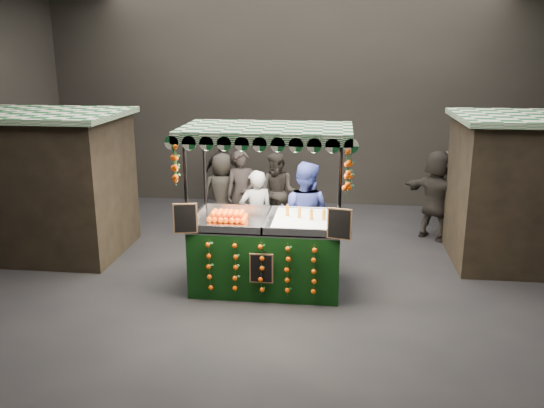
# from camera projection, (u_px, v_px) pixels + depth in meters

# --- Properties ---
(ground) EXTENTS (12.00, 12.00, 0.00)m
(ground) POSITION_uv_depth(u_px,v_px,m) (277.00, 282.00, 9.30)
(ground) COLOR black
(ground) RESTS_ON ground
(market_hall) EXTENTS (12.10, 10.10, 5.05)m
(market_hall) POSITION_uv_depth(u_px,v_px,m) (278.00, 69.00, 8.40)
(market_hall) COLOR black
(market_hall) RESTS_ON ground
(neighbour_stall_left) EXTENTS (3.00, 2.20, 2.60)m
(neighbour_stall_left) POSITION_uv_depth(u_px,v_px,m) (44.00, 183.00, 10.42)
(neighbour_stall_left) COLOR black
(neighbour_stall_left) RESTS_ON ground
(neighbour_stall_right) EXTENTS (3.00, 2.20, 2.60)m
(neighbour_stall_right) POSITION_uv_depth(u_px,v_px,m) (539.00, 190.00, 9.88)
(neighbour_stall_right) COLOR black
(neighbour_stall_right) RESTS_ON ground
(juice_stall) EXTENTS (2.65, 1.56, 2.56)m
(juice_stall) POSITION_uv_depth(u_px,v_px,m) (268.00, 240.00, 8.91)
(juice_stall) COLOR black
(juice_stall) RESTS_ON ground
(vendor_grey) EXTENTS (0.71, 0.60, 1.65)m
(vendor_grey) POSITION_uv_depth(u_px,v_px,m) (256.00, 216.00, 10.05)
(vendor_grey) COLOR gray
(vendor_grey) RESTS_ON ground
(vendor_blue) EXTENTS (1.07, 0.94, 1.86)m
(vendor_blue) POSITION_uv_depth(u_px,v_px,m) (305.00, 216.00, 9.71)
(vendor_blue) COLOR navy
(vendor_blue) RESTS_ON ground
(shopper_0) EXTENTS (0.73, 0.58, 1.75)m
(shopper_0) POSITION_uv_depth(u_px,v_px,m) (242.00, 195.00, 11.32)
(shopper_0) COLOR #292321
(shopper_0) RESTS_ON ground
(shopper_1) EXTENTS (0.98, 0.88, 1.65)m
(shopper_1) POSITION_uv_depth(u_px,v_px,m) (278.00, 193.00, 11.61)
(shopper_1) COLOR #2E2925
(shopper_1) RESTS_ON ground
(shopper_2) EXTENTS (1.06, 0.64, 1.69)m
(shopper_2) POSITION_uv_depth(u_px,v_px,m) (224.00, 174.00, 13.31)
(shopper_2) COLOR black
(shopper_2) RESTS_ON ground
(shopper_3) EXTENTS (1.17, 0.94, 1.58)m
(shopper_3) POSITION_uv_depth(u_px,v_px,m) (450.00, 187.00, 12.32)
(shopper_3) COLOR #2D2625
(shopper_3) RESTS_ON ground
(shopper_4) EXTENTS (0.90, 0.68, 1.66)m
(shopper_4) POSITION_uv_depth(u_px,v_px,m) (223.00, 194.00, 11.56)
(shopper_4) COLOR #282420
(shopper_4) RESTS_ON ground
(shopper_5) EXTENTS (1.58, 1.50, 1.78)m
(shopper_5) POSITION_uv_depth(u_px,v_px,m) (436.00, 195.00, 11.22)
(shopper_5) COLOR #2C2824
(shopper_5) RESTS_ON ground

